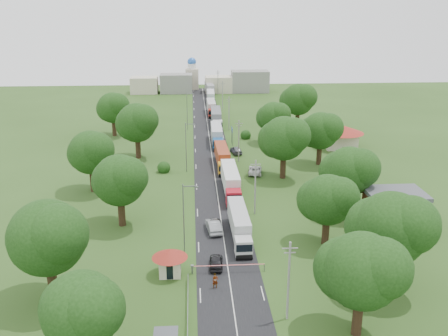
{
  "coord_description": "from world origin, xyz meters",
  "views": [
    {
      "loc": [
        -4.06,
        -79.79,
        31.67
      ],
      "look_at": [
        1.53,
        7.64,
        3.0
      ],
      "focal_mm": 40.0,
      "sensor_mm": 36.0,
      "label": 1
    }
  ],
  "objects": [
    {
      "name": "tree_6",
      "position": [
        14.99,
        35.14,
        6.6
      ],
      "size": [
        8.0,
        8.0,
        10.1
      ],
      "color": "#382616",
      "rests_on": "ground"
    },
    {
      "name": "house_brick",
      "position": [
        26.0,
        -12.0,
        2.65
      ],
      "size": [
        8.6,
        6.6,
        5.2
      ],
      "color": "maroon",
      "rests_on": "ground"
    },
    {
      "name": "tree_0",
      "position": [
        11.99,
        -37.84,
        7.22
      ],
      "size": [
        8.8,
        8.8,
        11.07
      ],
      "color": "#382616",
      "rests_on": "ground"
    },
    {
      "name": "car_lane_rear",
      "position": [
        -1.12,
        -12.0,
        0.68
      ],
      "size": [
        2.06,
        4.76,
        1.36
      ],
      "primitive_type": "imported",
      "rotation": [
        0.0,
        0.0,
        3.17
      ],
      "color": "black",
      "rests_on": "ground"
    },
    {
      "name": "church",
      "position": [
        -4.0,
        118.0,
        5.39
      ],
      "size": [
        5.0,
        5.0,
        12.3
      ],
      "color": "beige",
      "rests_on": "ground"
    },
    {
      "name": "distant_town",
      "position": [
        0.68,
        110.0,
        3.49
      ],
      "size": [
        52.0,
        8.0,
        8.0
      ],
      "color": "gray",
      "rests_on": "ground"
    },
    {
      "name": "tree_1",
      "position": [
        17.99,
        -29.83,
        7.85
      ],
      "size": [
        9.6,
        9.6,
        12.05
      ],
      "color": "#382616",
      "rests_on": "ground"
    },
    {
      "name": "truck_1",
      "position": [
        2.38,
        2.57,
        2.2
      ],
      "size": [
        2.7,
        14.95,
        4.14
      ],
      "color": "#B41423",
      "rests_on": "ground"
    },
    {
      "name": "pole_1",
      "position": [
        5.5,
        -7.0,
        4.68
      ],
      "size": [
        1.6,
        0.24,
        9.0
      ],
      "color": "gray",
      "rests_on": "ground"
    },
    {
      "name": "tree_4",
      "position": [
        12.99,
        10.17,
        7.85
      ],
      "size": [
        9.6,
        9.6,
        12.05
      ],
      "color": "#382616",
      "rests_on": "ground"
    },
    {
      "name": "pole_2",
      "position": [
        5.5,
        21.0,
        4.68
      ],
      "size": [
        1.6,
        0.24,
        9.0
      ],
      "color": "gray",
      "rests_on": "ground"
    },
    {
      "name": "car_verge_far",
      "position": [
        5.5,
        27.02,
        0.83
      ],
      "size": [
        2.65,
        5.12,
        1.67
      ],
      "primitive_type": "imported",
      "rotation": [
        0.0,
        0.0,
        3.29
      ],
      "color": "#54565B",
      "rests_on": "ground"
    },
    {
      "name": "info_sign",
      "position": [
        5.2,
        35.0,
        3.0
      ],
      "size": [
        0.12,
        3.1,
        4.1
      ],
      "color": "slate",
      "rests_on": "ground"
    },
    {
      "name": "truck_0",
      "position": [
        2.27,
        -15.17,
        2.0
      ],
      "size": [
        2.52,
        13.63,
        3.77
      ],
      "color": "silver",
      "rests_on": "ground"
    },
    {
      "name": "tree_2",
      "position": [
        13.99,
        -17.86,
        6.6
      ],
      "size": [
        8.0,
        8.0,
        10.1
      ],
      "color": "#382616",
      "rests_on": "ground"
    },
    {
      "name": "car_lane_mid",
      "position": [
        -1.34,
        -13.01,
        0.84
      ],
      "size": [
        2.44,
        5.27,
        1.67
      ],
      "primitive_type": "imported",
      "rotation": [
        0.0,
        0.0,
        3.28
      ],
      "color": "gray",
      "rests_on": "ground"
    },
    {
      "name": "boom_barrier",
      "position": [
        -1.36,
        -25.0,
        0.89
      ],
      "size": [
        9.22,
        0.35,
        1.18
      ],
      "color": "slate",
      "rests_on": "ground"
    },
    {
      "name": "lamp_2",
      "position": [
        -5.35,
        50.0,
        5.55
      ],
      "size": [
        2.03,
        0.22,
        10.0
      ],
      "color": "slate",
      "rests_on": "ground"
    },
    {
      "name": "car_lane_front",
      "position": [
        -1.46,
        -23.5,
        0.71
      ],
      "size": [
        1.94,
        4.29,
        1.43
      ],
      "primitive_type": "imported",
      "rotation": [
        0.0,
        0.0,
        3.08
      ],
      "color": "black",
      "rests_on": "ground"
    },
    {
      "name": "tree_3",
      "position": [
        19.99,
        -7.84,
        7.22
      ],
      "size": [
        8.8,
        8.8,
        11.07
      ],
      "color": "#382616",
      "rests_on": "ground"
    },
    {
      "name": "ground",
      "position": [
        0.0,
        0.0,
        0.0
      ],
      "size": [
        260.0,
        260.0,
        0.0
      ],
      "primitive_type": "plane",
      "color": "#294717",
      "rests_on": "ground"
    },
    {
      "name": "truck_5",
      "position": [
        1.67,
        70.19,
        2.05
      ],
      "size": [
        2.49,
        13.92,
        3.86
      ],
      "color": "maroon",
      "rests_on": "ground"
    },
    {
      "name": "lamp_0",
      "position": [
        -5.35,
        -20.0,
        5.55
      ],
      "size": [
        2.03,
        0.22,
        10.0
      ],
      "color": "slate",
      "rests_on": "ground"
    },
    {
      "name": "pole_5",
      "position": [
        5.5,
        105.0,
        4.68
      ],
      "size": [
        1.6,
        0.24,
        9.0
      ],
      "color": "gray",
      "rests_on": "ground"
    },
    {
      "name": "tree_12",
      "position": [
        -16.01,
        25.17,
        7.85
      ],
      "size": [
        9.6,
        9.6,
        12.05
      ],
      "color": "#382616",
      "rests_on": "ground"
    },
    {
      "name": "tree_8",
      "position": [
        -14.01,
        -41.86,
        6.6
      ],
      "size": [
        8.0,
        8.0,
        10.1
      ],
      "color": "#382616",
      "rests_on": "ground"
    },
    {
      "name": "pole_4",
      "position": [
        5.5,
        77.0,
        4.68
      ],
      "size": [
        1.6,
        0.24,
        9.0
      ],
      "color": "gray",
      "rests_on": "ground"
    },
    {
      "name": "truck_6",
      "position": [
        2.21,
        88.06,
        2.02
      ],
      "size": [
        2.58,
        13.78,
        3.82
      ],
      "color": "#25653E",
      "rests_on": "ground"
    },
    {
      "name": "road",
      "position": [
        0.0,
        20.0,
        0.0
      ],
      "size": [
        8.0,
        200.0,
        0.04
      ],
      "primitive_type": "cube",
      "color": "black",
      "rests_on": "ground"
    },
    {
      "name": "truck_4",
      "position": [
        2.38,
        54.33,
        2.27
      ],
      "size": [
        2.96,
        15.43,
        4.27
      ],
      "color": "silver",
      "rests_on": "ground"
    },
    {
      "name": "guard_booth",
      "position": [
        -7.2,
        -25.0,
        2.16
      ],
      "size": [
        4.4,
        4.4,
        3.45
      ],
      "color": "beige",
      "rests_on": "ground"
    },
    {
      "name": "tree_13",
      "position": [
        -24.01,
        45.16,
        7.22
      ],
      "size": [
        8.8,
        8.8,
        11.07
      ],
      "color": "#382616",
      "rests_on": "ground"
    },
    {
      "name": "house_cream",
      "position": [
        30.0,
        30.0,
        3.64
      ],
      "size": [
        10.08,
        10.08,
        5.8
      ],
      "color": "beige",
      "rests_on": "ground"
    },
    {
      "name": "pole_3",
      "position": [
        5.5,
        49.0,
        4.68
      ],
      "size": [
        1.6,
        0.24,
        9.0
      ],
      "color": "gray",
      "rests_on": "ground"
    },
    {
      "name": "tree_7",
      "position": [
        23.99,
        50.17,
        7.85
      ],
      "size": [
        9.6,
        9.6,
        12.05
      ],
      "color": "#382616",
      "rests_on": "ground"
    },
    {
      "name": "guard_rail",
      "position": [
        -5.0,
        -35.0,
        0.0
      ],
      "size": [
        0.1,
        17.0,
        1.7
      ],
      "primitive_type": null,
      "color": "slate",
      "rests_on": "ground"
    },
    {
      "name": "pedestrian_near",
      "position": [
        -1.82,
        -28.5,
        0.93
      ],
      "size": [
        0.73,
        0.53,
        1.86
      ],
      "primitive_type": "imported",
      "rotation": [
        0.0,
        0.0,
        0.12
      ],
      "color": "gray",
      "rests_on": "ground"
    },
    {
      "name": "tree_10",
      "position": [
        -15.01,
        -9.84,
        7.22
      ],
      "size": [
        8.8,
        8.8,
        11.07
      ],
      "color": "#382616",
      "rests_on": "ground"
    },
    {
      "name": "tree_11",
      "position": [
        -22.01,
        5.16,
        7.22
      ],
      "size": [
        8.8,
        8.8,
        11.07
      ],
      "color": "#382616",
      "rests_on": "ground"
    },
    {
      "name": "lamp_1",
      "position": [
        -5.35,
        15.0,
        5.55
      ],
      "size": [
        2.03,
        0.22,
        10.0
      ],
      "color": "slate",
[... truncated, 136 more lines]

